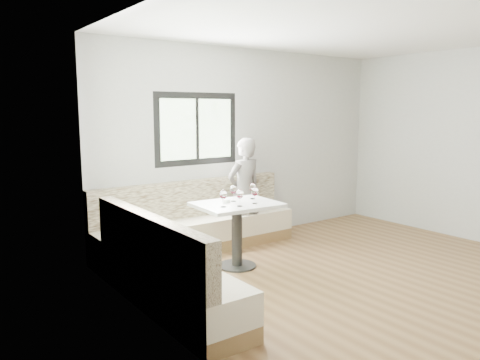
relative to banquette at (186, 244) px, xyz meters
The scene contains 10 objects.
room 2.42m from the banquette, 45.72° to the right, with size 5.01×5.01×2.81m.
banquette is the anchor object (origin of this frame).
table 0.68m from the banquette, 21.32° to the right, with size 1.02×0.81×0.80m.
person 1.43m from the banquette, 22.62° to the left, with size 0.56×0.37×1.53m, color #605B57.
olive_ramekin 0.71m from the banquette, 13.81° to the right, with size 0.10×0.10×0.04m.
wine_glass_a 0.76m from the banquette, 46.42° to the right, with size 0.09×0.09×0.20m.
wine_glass_b 0.89m from the banquette, 39.88° to the right, with size 0.09×0.09×0.20m.
wine_glass_c 1.03m from the banquette, 27.59° to the right, with size 0.09×0.09×0.20m.
wine_glass_d 0.87m from the banquette, 11.30° to the right, with size 0.09×0.09×0.20m.
wine_glass_e 1.09m from the banquette, ahead, with size 0.09×0.09×0.20m.
Camera 1 is at (-4.23, -3.10, 1.91)m, focal length 35.00 mm.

